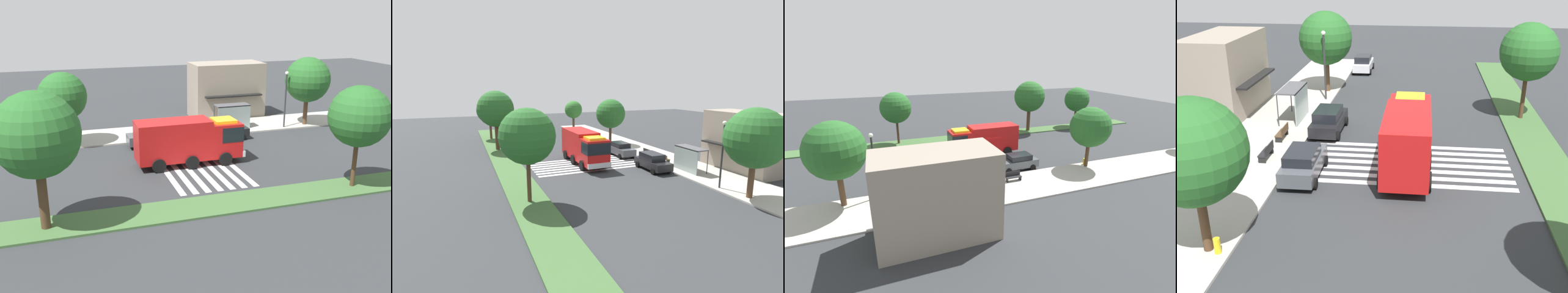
{
  "view_description": "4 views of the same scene",
  "coord_description": "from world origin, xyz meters",
  "views": [
    {
      "loc": [
        -9.17,
        -33.21,
        12.41
      ],
      "look_at": [
        1.61,
        0.34,
        1.27
      ],
      "focal_mm": 41.62,
      "sensor_mm": 36.0,
      "label": 1
    },
    {
      "loc": [
        32.75,
        -12.74,
        8.91
      ],
      "look_at": [
        -0.87,
        1.13,
        1.55
      ],
      "focal_mm": 28.44,
      "sensor_mm": 36.0,
      "label": 2
    },
    {
      "loc": [
        12.89,
        31.0,
        11.89
      ],
      "look_at": [
        1.72,
        1.05,
        1.51
      ],
      "focal_mm": 25.78,
      "sensor_mm": 36.0,
      "label": 3
    },
    {
      "loc": [
        -23.28,
        -0.8,
        11.51
      ],
      "look_at": [
        0.09,
        1.86,
        1.59
      ],
      "focal_mm": 41.55,
      "sensor_mm": 36.0,
      "label": 4
    }
  ],
  "objects": [
    {
      "name": "parked_car_mid",
      "position": [
        6.1,
        5.63,
        0.91
      ],
      "size": [
        4.58,
        2.16,
        1.77
      ],
      "rotation": [
        0.0,
        0.0,
        -0.01
      ],
      "color": "black",
      "rests_on": "ground_plane"
    },
    {
      "name": "ground_plane",
      "position": [
        0.0,
        0.0,
        0.0
      ],
      "size": [
        120.0,
        120.0,
        0.0
      ],
      "primitive_type": "plane",
      "color": "#2D3033"
    },
    {
      "name": "parked_car_east",
      "position": [
        24.52,
        5.63,
        0.91
      ],
      "size": [
        4.38,
        2.04,
        1.78
      ],
      "rotation": [
        0.0,
        0.0,
        0.01
      ],
      "color": "silver",
      "rests_on": "ground_plane"
    },
    {
      "name": "bench_west_of_shelter",
      "position": [
        0.99,
        8.42,
        0.59
      ],
      "size": [
        1.6,
        0.5,
        0.9
      ],
      "color": "black",
      "rests_on": "sidewalk"
    },
    {
      "name": "parked_car_west",
      "position": [
        -0.93,
        5.63,
        0.88
      ],
      "size": [
        4.43,
        2.14,
        1.7
      ],
      "rotation": [
        0.0,
        0.0,
        0.02
      ],
      "color": "#474C51",
      "rests_on": "ground_plane"
    },
    {
      "name": "median_strip",
      "position": [
        0.0,
        -8.33,
        0.07
      ],
      "size": [
        60.0,
        3.0,
        0.14
      ],
      "primitive_type": "cube",
      "color": "#3D6033",
      "rests_on": "ground_plane"
    },
    {
      "name": "bench_near_shelter",
      "position": [
        4.24,
        8.42,
        0.59
      ],
      "size": [
        1.6,
        0.5,
        0.9
      ],
      "color": "#4C3823",
      "rests_on": "sidewalk"
    },
    {
      "name": "median_tree_center",
      "position": [
        10.44,
        -8.33,
        5.15
      ],
      "size": [
        4.2,
        4.2,
        7.12
      ],
      "color": "#47301E",
      "rests_on": "median_strip"
    },
    {
      "name": "storefront_building",
      "position": [
        9.76,
        14.37,
        3.06
      ],
      "size": [
        8.04,
        4.82,
        6.12
      ],
      "color": "gray",
      "rests_on": "ground_plane"
    },
    {
      "name": "street_lamp",
      "position": [
        13.56,
        7.43,
        3.58
      ],
      "size": [
        0.36,
        0.36,
        5.79
      ],
      "color": "#2D2D30",
      "rests_on": "sidewalk"
    },
    {
      "name": "crosswalk",
      "position": [
        1.4,
        0.0,
        0.01
      ],
      "size": [
        5.85,
        12.3,
        0.01
      ],
      "color": "silver",
      "rests_on": "ground_plane"
    },
    {
      "name": "sidewalk",
      "position": [
        0.0,
        9.6,
        0.07
      ],
      "size": [
        60.0,
        5.54,
        0.14
      ],
      "primitive_type": "cube",
      "color": "#ADA89E",
      "rests_on": "ground_plane"
    },
    {
      "name": "sidewalk_tree_center",
      "position": [
        16.24,
        7.83,
        4.87
      ],
      "size": [
        4.67,
        4.67,
        7.09
      ],
      "color": "#513823",
      "rests_on": "sidewalk"
    },
    {
      "name": "fire_hydrant",
      "position": [
        -8.52,
        7.33,
        0.49
      ],
      "size": [
        0.28,
        0.28,
        0.7
      ],
      "primitive_type": "cylinder",
      "color": "gold",
      "rests_on": "sidewalk"
    },
    {
      "name": "sidewalk_tree_west",
      "position": [
        -8.32,
        7.83,
        4.59
      ],
      "size": [
        4.31,
        4.31,
        6.63
      ],
      "color": "#47301E",
      "rests_on": "sidewalk"
    },
    {
      "name": "bus_stop_shelter",
      "position": [
        8.24,
        8.44,
        1.89
      ],
      "size": [
        3.5,
        1.4,
        2.46
      ],
      "color": "#4C4C51",
      "rests_on": "sidewalk"
    },
    {
      "name": "fire_truck",
      "position": [
        1.09,
        -0.08,
        2.06
      ],
      "size": [
        8.67,
        2.86,
        3.68
      ],
      "rotation": [
        0.0,
        0.0,
        -0.0
      ],
      "color": "#B71414",
      "rests_on": "ground_plane"
    }
  ]
}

